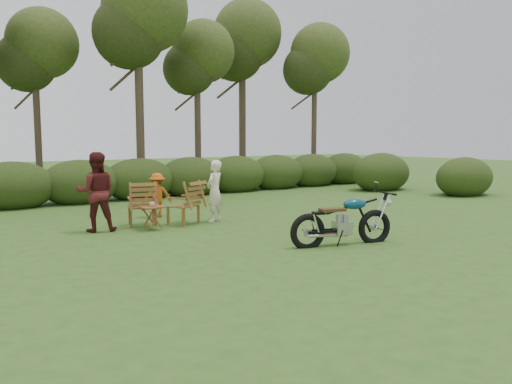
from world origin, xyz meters
TOP-DOWN VIEW (x-y plane):
  - ground at (0.00, 0.00)m, footprint 80.00×80.00m
  - tree_line at (0.50, 9.74)m, footprint 22.52×11.62m
  - motorcycle at (0.18, -0.43)m, footprint 2.20×1.32m
  - lawn_chair_right at (-1.21, 3.49)m, footprint 0.95×0.95m
  - lawn_chair_left at (-2.08, 3.91)m, footprint 0.91×0.91m
  - side_table at (-2.15, 3.20)m, footprint 0.53×0.45m
  - cup at (-2.12, 3.25)m, footprint 0.14×0.14m
  - adult_a at (-0.42, 3.33)m, footprint 0.66×0.59m
  - adult_b at (-3.21, 3.77)m, footprint 1.02×0.91m
  - child at (-1.27, 4.82)m, footprint 0.83×0.59m

SIDE VIEW (x-z plane):
  - ground at x=0.00m, z-range 0.00..0.00m
  - motorcycle at x=0.18m, z-range -0.59..0.59m
  - lawn_chair_right at x=-1.21m, z-range -0.52..0.52m
  - lawn_chair_left at x=-2.08m, z-range -0.52..0.52m
  - adult_a at x=-0.42m, z-range -0.76..0.76m
  - adult_b at x=-3.21m, z-range -0.88..0.88m
  - child at x=-1.27m, z-range -0.58..0.58m
  - side_table at x=-2.15m, z-range 0.00..0.53m
  - cup at x=-2.12m, z-range 0.53..0.63m
  - tree_line at x=0.50m, z-range -0.26..7.88m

